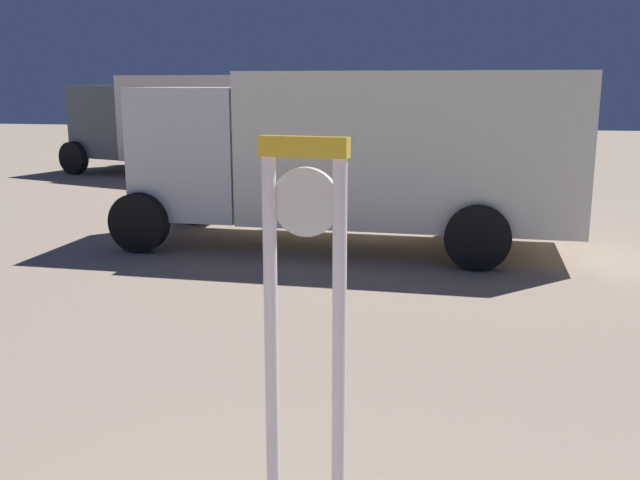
% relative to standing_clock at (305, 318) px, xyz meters
% --- Properties ---
extents(standing_clock, '(0.45, 0.13, 2.26)m').
position_rel_standing_clock_xyz_m(standing_clock, '(0.00, 0.00, 0.00)').
color(standing_clock, white).
rests_on(standing_clock, ground_plane).
extents(box_truck_near, '(6.93, 2.68, 2.66)m').
position_rel_standing_clock_xyz_m(box_truck_near, '(-0.67, 7.57, 0.15)').
color(box_truck_near, white).
rests_on(box_truck_near, ground_plane).
extents(box_truck_far, '(7.59, 4.60, 2.68)m').
position_rel_standing_clock_xyz_m(box_truck_far, '(-6.11, 15.21, 0.16)').
color(box_truck_far, silver).
rests_on(box_truck_far, ground_plane).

